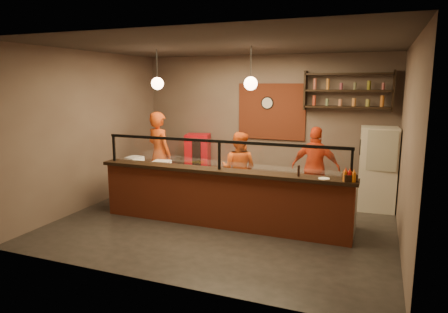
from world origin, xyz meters
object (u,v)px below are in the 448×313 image
at_px(fridge, 378,169).
at_px(red_cooler, 198,161).
at_px(wall_clock, 267,103).
at_px(pizza_dough, 284,177).
at_px(cook_right, 316,168).
at_px(pepper_mill, 299,171).
at_px(cook_mid, 239,169).
at_px(condiment_caddy, 350,178).
at_px(cook_left, 159,154).

height_order(fridge, red_cooler, fridge).
height_order(wall_clock, pizza_dough, wall_clock).
bearing_deg(wall_clock, red_cooler, -169.46).
distance_m(cook_right, pepper_mill, 1.85).
bearing_deg(cook_mid, wall_clock, -97.49).
xyz_separation_m(pizza_dough, pepper_mill, (0.34, -0.50, 0.24)).
relative_size(fridge, red_cooler, 1.28).
xyz_separation_m(cook_right, pizza_dough, (-0.35, -1.33, 0.06)).
bearing_deg(pizza_dough, condiment_caddy, -25.12).
bearing_deg(cook_mid, condiment_caddy, 149.66).
relative_size(condiment_caddy, pepper_mill, 1.09).
xyz_separation_m(cook_left, fridge, (4.65, 0.72, -0.12)).
xyz_separation_m(red_cooler, pizza_dough, (2.63, -1.97, 0.24)).
distance_m(cook_mid, pepper_mill, 2.07).
bearing_deg(pizza_dough, fridge, 47.08).
height_order(cook_left, red_cooler, cook_left).
bearing_deg(cook_mid, fridge, -162.78).
bearing_deg(fridge, cook_left, -174.73).
bearing_deg(pizza_dough, pepper_mill, -55.59).
height_order(cook_left, condiment_caddy, cook_left).
bearing_deg(cook_right, condiment_caddy, 116.08).
bearing_deg(pizza_dough, cook_right, 75.24).
bearing_deg(cook_left, cook_right, -150.08).
bearing_deg(pepper_mill, wall_clock, 115.09).
bearing_deg(pepper_mill, pizza_dough, 124.41).
bearing_deg(fridge, red_cooler, 172.21).
distance_m(fridge, red_cooler, 4.18).
height_order(wall_clock, cook_left, wall_clock).
height_order(cook_mid, fridge, fridge).
xyz_separation_m(wall_clock, condiment_caddy, (2.10, -2.81, -0.99)).
relative_size(red_cooler, condiment_caddy, 6.70).
height_order(cook_right, fridge, fridge).
xyz_separation_m(wall_clock, red_cooler, (-1.67, -0.31, -1.44)).
relative_size(wall_clock, pizza_dough, 0.62).
bearing_deg(cook_left, fridge, -147.67).
xyz_separation_m(wall_clock, pepper_mill, (1.30, -2.78, -0.95)).
bearing_deg(cook_mid, cook_left, -1.27).
relative_size(cook_left, pepper_mill, 10.63).
distance_m(cook_mid, cook_right, 1.59).
bearing_deg(pizza_dough, cook_left, 163.21).
height_order(wall_clock, cook_right, wall_clock).
relative_size(wall_clock, fridge, 0.18).
bearing_deg(red_cooler, pizza_dough, -50.86).
bearing_deg(wall_clock, condiment_caddy, -53.27).
bearing_deg(wall_clock, cook_mid, -98.39).
bearing_deg(condiment_caddy, fridge, 79.66).
bearing_deg(red_cooler, wall_clock, -3.46).
distance_m(cook_mid, condiment_caddy, 2.72).
xyz_separation_m(cook_mid, condiment_caddy, (2.31, -1.40, 0.33)).
xyz_separation_m(red_cooler, condiment_caddy, (3.77, -2.50, 0.45)).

